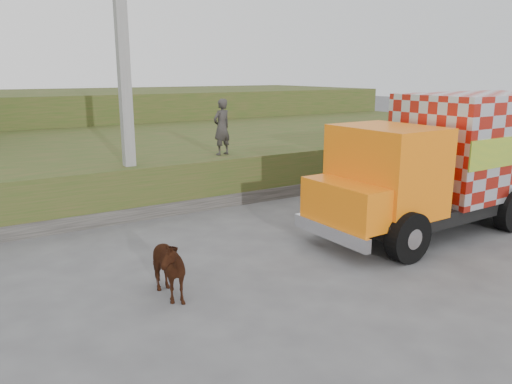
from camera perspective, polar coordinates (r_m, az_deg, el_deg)
ground at (r=11.48m, az=-1.83°, el=-7.48°), size 120.00×120.00×0.00m
embankment at (r=20.30m, az=-16.12°, el=3.47°), size 40.00×12.00×1.50m
embankment_far at (r=31.86m, az=-22.23°, el=7.85°), size 40.00×12.00×3.00m
retaining_strip at (r=14.44m, az=-17.23°, el=-2.82°), size 16.00×0.50×0.40m
utility_pole at (r=14.56m, az=-14.84°, el=12.94°), size 1.20×0.30×8.00m
cargo_truck at (r=14.46m, az=21.89°, el=3.48°), size 8.05×2.96×3.56m
cow at (r=9.48m, az=-10.58°, el=-8.40°), size 0.74×1.49×1.23m
pedestrian at (r=16.15m, az=-3.93°, el=7.41°), size 0.75×0.59×1.80m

